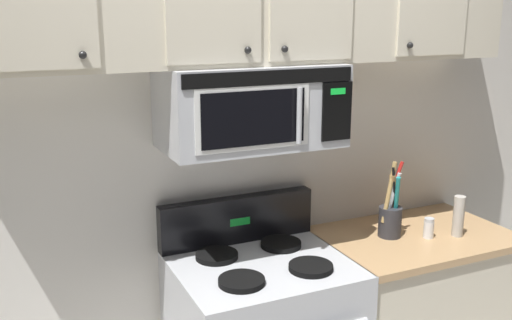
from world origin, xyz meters
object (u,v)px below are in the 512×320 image
Objects in this scene: over_range_microwave at (251,106)px; utensil_crock_charcoal at (391,215)px; salt_shaker at (429,228)px; spice_jar at (388,211)px; pepper_mill at (459,216)px.

over_range_microwave reaches higher than utensil_crock_charcoal.
salt_shaker is (0.86, -0.18, -0.63)m from over_range_microwave.
spice_jar is (-0.04, 0.26, 0.01)m from salt_shaker.
salt_shaker is 0.49× the size of pepper_mill.
spice_jar reaches higher than salt_shaker.
utensil_crock_charcoal reaches higher than salt_shaker.
over_range_microwave is 3.77× the size of pepper_mill.
spice_jar is at bearing 122.64° from pepper_mill.
spice_jar is at bearing 99.71° from salt_shaker.
pepper_mill is (1.01, -0.22, -0.57)m from over_range_microwave.
utensil_crock_charcoal is 3.81× the size of salt_shaker.
pepper_mill is 0.36m from spice_jar.
pepper_mill is (0.31, -0.13, -0.01)m from utensil_crock_charcoal.
spice_jar is (0.81, 0.08, -0.62)m from over_range_microwave.
over_range_microwave is 1.18m from pepper_mill.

